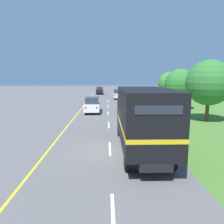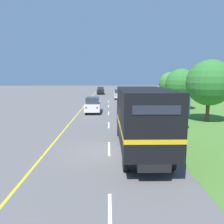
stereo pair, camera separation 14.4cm
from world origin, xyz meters
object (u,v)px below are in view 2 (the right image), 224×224
(lead_car_silver_ahead, at_px, (119,94))
(highway_sign, at_px, (177,109))
(roadside_tree_mid, at_px, (181,84))
(lead_car_white, at_px, (93,105))
(roadside_tree_far, at_px, (170,83))
(delineator_post, at_px, (186,148))
(horse_trailer_truck, at_px, (141,118))
(roadside_tree_near, at_px, (209,83))
(lead_car_black_ahead, at_px, (101,90))

(lead_car_silver_ahead, height_order, highway_sign, highway_sign)
(roadside_tree_mid, bearing_deg, lead_car_silver_ahead, 118.11)
(lead_car_white, relative_size, highway_sign, 1.60)
(lead_car_white, distance_m, roadside_tree_far, 17.92)
(highway_sign, relative_size, roadside_tree_mid, 0.50)
(roadside_tree_mid, distance_m, roadside_tree_far, 9.72)
(lead_car_white, bearing_deg, roadside_tree_far, 43.31)
(roadside_tree_far, relative_size, delineator_post, 5.52)
(roadside_tree_far, bearing_deg, delineator_post, -103.88)
(horse_trailer_truck, xyz_separation_m, roadside_tree_near, (7.90, 8.87, 1.73))
(lead_car_silver_ahead, bearing_deg, roadside_tree_far, -27.65)
(highway_sign, bearing_deg, roadside_tree_mid, 70.65)
(highway_sign, xyz_separation_m, roadside_tree_mid, (4.14, 11.79, 1.65))
(highway_sign, xyz_separation_m, roadside_tree_near, (4.17, 3.58, 2.05))
(horse_trailer_truck, xyz_separation_m, delineator_post, (2.42, -0.67, -1.56))
(roadside_tree_mid, bearing_deg, horse_trailer_truck, -114.74)
(roadside_tree_far, xyz_separation_m, delineator_post, (-6.76, -27.36, -2.74))
(lead_car_black_ahead, bearing_deg, roadside_tree_mid, -66.44)
(horse_trailer_truck, height_order, lead_car_black_ahead, horse_trailer_truck)
(roadside_tree_near, height_order, roadside_tree_mid, roadside_tree_near)
(roadside_tree_mid, bearing_deg, lead_car_black_ahead, 113.56)
(roadside_tree_near, xyz_separation_m, roadside_tree_mid, (-0.03, 8.20, -0.40))
(lead_car_black_ahead, xyz_separation_m, roadside_tree_near, (11.68, -34.91, 2.84))
(lead_car_silver_ahead, relative_size, roadside_tree_far, 0.81)
(lead_car_silver_ahead, bearing_deg, roadside_tree_mid, -61.89)
(delineator_post, bearing_deg, roadside_tree_mid, 72.94)
(roadside_tree_mid, xyz_separation_m, delineator_post, (-5.44, -17.74, -2.89))
(lead_car_black_ahead, height_order, roadside_tree_near, roadside_tree_near)
(lead_car_silver_ahead, distance_m, lead_car_black_ahead, 13.02)
(lead_car_white, bearing_deg, highway_sign, -50.94)
(lead_car_silver_ahead, distance_m, roadside_tree_mid, 16.42)
(horse_trailer_truck, distance_m, lead_car_white, 15.02)
(roadside_tree_far, bearing_deg, roadside_tree_near, -94.12)
(delineator_post, bearing_deg, lead_car_silver_ahead, 93.94)
(lead_car_black_ahead, bearing_deg, lead_car_silver_ahead, -72.12)
(horse_trailer_truck, xyz_separation_m, highway_sign, (3.73, 5.28, -0.32))
(highway_sign, height_order, roadside_tree_mid, roadside_tree_mid)
(horse_trailer_truck, height_order, delineator_post, horse_trailer_truck)
(lead_car_silver_ahead, relative_size, highway_sign, 1.56)
(delineator_post, bearing_deg, highway_sign, 77.62)
(horse_trailer_truck, distance_m, roadside_tree_near, 12.00)
(lead_car_black_ahead, bearing_deg, lead_car_white, -89.95)
(lead_car_black_ahead, distance_m, highway_sign, 39.23)
(delineator_post, bearing_deg, lead_car_black_ahead, 97.94)
(horse_trailer_truck, bearing_deg, roadside_tree_far, 71.02)
(roadside_tree_near, distance_m, roadside_tree_mid, 8.21)
(roadside_tree_far, distance_m, delineator_post, 28.32)
(roadside_tree_near, distance_m, delineator_post, 11.48)
(lead_car_white, distance_m, delineator_post, 16.38)
(highway_sign, relative_size, roadside_tree_far, 0.52)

